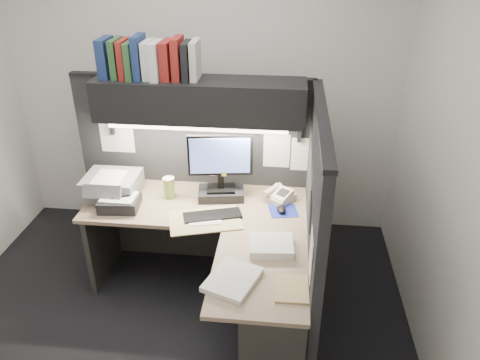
# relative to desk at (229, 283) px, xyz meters

# --- Properties ---
(floor) EXTENTS (3.50, 3.50, 0.00)m
(floor) POSITION_rel_desk_xyz_m (-0.43, 0.00, -0.44)
(floor) COLOR black
(floor) RESTS_ON ground
(wall_back) EXTENTS (3.50, 0.04, 2.70)m
(wall_back) POSITION_rel_desk_xyz_m (-0.43, 1.50, 0.91)
(wall_back) COLOR white
(wall_back) RESTS_ON floor
(wall_front) EXTENTS (3.50, 0.04, 2.70)m
(wall_front) POSITION_rel_desk_xyz_m (-0.43, -1.50, 0.91)
(wall_front) COLOR white
(wall_front) RESTS_ON floor
(wall_right) EXTENTS (0.04, 3.00, 2.70)m
(wall_right) POSITION_rel_desk_xyz_m (1.32, 0.00, 0.91)
(wall_right) COLOR white
(wall_right) RESTS_ON floor
(partition_back) EXTENTS (1.90, 0.06, 1.60)m
(partition_back) POSITION_rel_desk_xyz_m (-0.40, 0.93, 0.36)
(partition_back) COLOR black
(partition_back) RESTS_ON floor
(partition_right) EXTENTS (0.06, 1.50, 1.60)m
(partition_right) POSITION_rel_desk_xyz_m (0.55, 0.18, 0.36)
(partition_right) COLOR black
(partition_right) RESTS_ON floor
(desk) EXTENTS (1.70, 1.53, 0.73)m
(desk) POSITION_rel_desk_xyz_m (0.00, 0.00, 0.00)
(desk) COLOR #997C61
(desk) RESTS_ON floor
(overhead_shelf) EXTENTS (1.55, 0.34, 0.30)m
(overhead_shelf) POSITION_rel_desk_xyz_m (-0.30, 0.75, 1.06)
(overhead_shelf) COLOR black
(overhead_shelf) RESTS_ON partition_back
(task_light_tube) EXTENTS (1.32, 0.04, 0.04)m
(task_light_tube) POSITION_rel_desk_xyz_m (-0.30, 0.61, 0.89)
(task_light_tube) COLOR white
(task_light_tube) RESTS_ON overhead_shelf
(monitor) EXTENTS (0.49, 0.27, 0.53)m
(monitor) POSITION_rel_desk_xyz_m (-0.14, 0.67, 0.50)
(monitor) COLOR black
(monitor) RESTS_ON desk
(keyboard) EXTENTS (0.45, 0.26, 0.02)m
(keyboard) POSITION_rel_desk_xyz_m (-0.17, 0.38, 0.30)
(keyboard) COLOR black
(keyboard) RESTS_ON desk
(mousepad) EXTENTS (0.24, 0.22, 0.00)m
(mousepad) POSITION_rel_desk_xyz_m (0.35, 0.51, 0.29)
(mousepad) COLOR navy
(mousepad) RESTS_ON desk
(mouse) EXTENTS (0.08, 0.12, 0.04)m
(mouse) POSITION_rel_desk_xyz_m (0.34, 0.50, 0.31)
(mouse) COLOR black
(mouse) RESTS_ON mousepad
(telephone) EXTENTS (0.28, 0.28, 0.08)m
(telephone) POSITION_rel_desk_xyz_m (0.32, 0.68, 0.33)
(telephone) COLOR beige
(telephone) RESTS_ON desk
(coffee_cup) EXTENTS (0.10, 0.10, 0.16)m
(coffee_cup) POSITION_rel_desk_xyz_m (-0.55, 0.63, 0.37)
(coffee_cup) COLOR #B5C950
(coffee_cup) RESTS_ON desk
(printer) EXTENTS (0.42, 0.36, 0.17)m
(printer) POSITION_rel_desk_xyz_m (-1.01, 0.63, 0.37)
(printer) COLOR gray
(printer) RESTS_ON desk
(notebook_stack) EXTENTS (0.31, 0.27, 0.09)m
(notebook_stack) POSITION_rel_desk_xyz_m (-0.89, 0.44, 0.33)
(notebook_stack) COLOR black
(notebook_stack) RESTS_ON desk
(open_folder) EXTENTS (0.59, 0.47, 0.01)m
(open_folder) POSITION_rel_desk_xyz_m (-0.21, 0.32, 0.29)
(open_folder) COLOR tan
(open_folder) RESTS_ON desk
(paper_stack_a) EXTENTS (0.30, 0.26, 0.05)m
(paper_stack_a) POSITION_rel_desk_xyz_m (0.28, 0.03, 0.31)
(paper_stack_a) COLOR white
(paper_stack_a) RESTS_ON desk
(paper_stack_b) EXTENTS (0.37, 0.41, 0.03)m
(paper_stack_b) POSITION_rel_desk_xyz_m (0.07, -0.32, 0.30)
(paper_stack_b) COLOR white
(paper_stack_b) RESTS_ON desk
(manila_stack) EXTENTS (0.20, 0.25, 0.01)m
(manila_stack) POSITION_rel_desk_xyz_m (0.42, -0.36, 0.29)
(manila_stack) COLOR tan
(manila_stack) RESTS_ON desk
(binder_row) EXTENTS (0.71, 0.26, 0.30)m
(binder_row) POSITION_rel_desk_xyz_m (-0.65, 0.76, 1.34)
(binder_row) COLOR #16254E
(binder_row) RESTS_ON overhead_shelf
(pinned_papers) EXTENTS (1.76, 1.31, 0.51)m
(pinned_papers) POSITION_rel_desk_xyz_m (-0.00, 0.56, 0.61)
(pinned_papers) COLOR white
(pinned_papers) RESTS_ON partition_back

